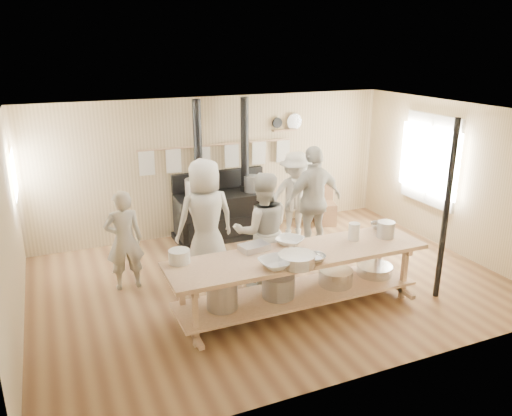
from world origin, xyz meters
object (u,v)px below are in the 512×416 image
(cook_far_left, at_px, (124,240))
(cook_left, at_px, (262,231))
(cook_center, at_px, (205,219))
(chair, at_px, (324,211))
(cook_by_window, at_px, (295,197))
(prep_table, at_px, (298,275))
(stove, at_px, (223,210))
(cook_right, at_px, (314,201))
(roasting_pan, at_px, (254,247))

(cook_far_left, distance_m, cook_left, 2.04)
(cook_center, height_order, chair, cook_center)
(cook_center, distance_m, chair, 3.30)
(cook_far_left, height_order, cook_by_window, cook_by_window)
(cook_far_left, distance_m, cook_center, 1.25)
(prep_table, height_order, chair, chair)
(stove, bearing_deg, cook_left, -94.21)
(cook_right, distance_m, roasting_pan, 2.13)
(prep_table, relative_size, cook_center, 1.90)
(cook_left, bearing_deg, cook_right, -135.84)
(prep_table, xyz_separation_m, cook_far_left, (-2.05, 1.60, 0.24))
(cook_by_window, distance_m, chair, 1.27)
(prep_table, relative_size, cook_far_left, 2.35)
(roasting_pan, bearing_deg, chair, 43.99)
(stove, bearing_deg, cook_center, -118.62)
(cook_left, xyz_separation_m, roasting_pan, (-0.35, -0.51, 0.00))
(chair, distance_m, roasting_pan, 3.71)
(stove, relative_size, cook_far_left, 1.70)
(cook_center, xyz_separation_m, cook_by_window, (1.96, 0.77, -0.10))
(cook_by_window, xyz_separation_m, roasting_pan, (-1.65, -1.96, 0.05))
(prep_table, xyz_separation_m, cook_left, (-0.16, 0.84, 0.37))
(roasting_pan, bearing_deg, cook_right, 38.48)
(stove, relative_size, chair, 2.92)
(cook_center, distance_m, cook_by_window, 2.11)
(chair, bearing_deg, cook_center, -138.52)
(cook_far_left, xyz_separation_m, cook_left, (1.89, -0.75, 0.13))
(cook_by_window, bearing_deg, cook_right, -80.66)
(prep_table, relative_size, cook_left, 2.02)
(stove, bearing_deg, roasting_pan, -100.68)
(cook_left, height_order, cook_right, cook_right)
(cook_left, height_order, chair, cook_left)
(cook_far_left, distance_m, cook_by_window, 3.27)
(stove, xyz_separation_m, cook_center, (-0.82, -1.50, 0.43))
(cook_center, bearing_deg, roasting_pan, 100.96)
(prep_table, bearing_deg, cook_right, 54.89)
(cook_far_left, bearing_deg, roasting_pan, 140.07)
(prep_table, distance_m, cook_by_window, 2.59)
(stove, relative_size, cook_right, 1.36)
(cook_left, distance_m, chair, 3.11)
(stove, bearing_deg, chair, -4.05)
(stove, distance_m, cook_center, 1.76)
(cook_far_left, xyz_separation_m, cook_center, (1.23, -0.08, 0.18))
(chair, bearing_deg, cook_by_window, -132.73)
(cook_right, bearing_deg, stove, -57.20)
(cook_center, height_order, cook_by_window, cook_center)
(cook_center, xyz_separation_m, roasting_pan, (0.31, -1.19, -0.05))
(prep_table, bearing_deg, stove, 89.96)
(cook_left, relative_size, cook_right, 0.93)
(cook_far_left, distance_m, roasting_pan, 2.00)
(stove, relative_size, cook_center, 1.37)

